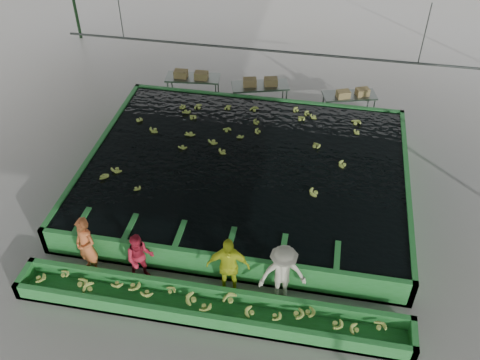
% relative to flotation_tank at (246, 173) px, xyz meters
% --- Properties ---
extents(ground, '(80.00, 80.00, 0.00)m').
position_rel_flotation_tank_xyz_m(ground, '(0.00, -1.50, -0.45)').
color(ground, gray).
rests_on(ground, ground).
extents(shed_roof, '(20.00, 22.00, 0.04)m').
position_rel_flotation_tank_xyz_m(shed_roof, '(0.00, -1.50, 4.55)').
color(shed_roof, gray).
rests_on(shed_roof, shed_posts).
extents(shed_posts, '(20.00, 22.00, 5.00)m').
position_rel_flotation_tank_xyz_m(shed_posts, '(0.00, -1.50, 2.05)').
color(shed_posts, '#19391A').
rests_on(shed_posts, ground).
extents(flotation_tank, '(10.00, 8.00, 0.90)m').
position_rel_flotation_tank_xyz_m(flotation_tank, '(0.00, 0.00, 0.00)').
color(flotation_tank, '#2B8336').
rests_on(flotation_tank, ground).
extents(tank_water, '(9.70, 7.70, 0.00)m').
position_rel_flotation_tank_xyz_m(tank_water, '(0.00, -0.00, 0.40)').
color(tank_water, black).
rests_on(tank_water, flotation_tank).
extents(sorting_trough, '(10.00, 1.00, 0.50)m').
position_rel_flotation_tank_xyz_m(sorting_trough, '(0.00, -5.10, -0.20)').
color(sorting_trough, '#2B8336').
rests_on(sorting_trough, ground).
extents(cableway_rail, '(0.08, 0.08, 14.00)m').
position_rel_flotation_tank_xyz_m(cableway_rail, '(0.00, 3.50, 2.55)').
color(cableway_rail, '#59605B').
rests_on(cableway_rail, shed_roof).
extents(rail_hanger_left, '(0.04, 0.04, 2.00)m').
position_rel_flotation_tank_xyz_m(rail_hanger_left, '(-5.00, 3.50, 3.55)').
color(rail_hanger_left, '#59605B').
rests_on(rail_hanger_left, shed_roof).
extents(rail_hanger_right, '(0.04, 0.04, 2.00)m').
position_rel_flotation_tank_xyz_m(rail_hanger_right, '(5.00, 3.50, 3.55)').
color(rail_hanger_right, '#59605B').
rests_on(rail_hanger_right, shed_roof).
extents(worker_a, '(0.79, 0.67, 1.84)m').
position_rel_flotation_tank_xyz_m(worker_a, '(-3.45, -4.30, 0.47)').
color(worker_a, orange).
rests_on(worker_a, ground).
extents(worker_b, '(0.91, 0.82, 1.54)m').
position_rel_flotation_tank_xyz_m(worker_b, '(-2.01, -4.30, 0.32)').
color(worker_b, '#B91F35').
rests_on(worker_b, ground).
extents(worker_c, '(1.15, 0.60, 1.87)m').
position_rel_flotation_tank_xyz_m(worker_c, '(0.32, -4.30, 0.49)').
color(worker_c, '#CBDC22').
rests_on(worker_c, ground).
extents(worker_d, '(1.34, 0.99, 1.85)m').
position_rel_flotation_tank_xyz_m(worker_d, '(1.70, -4.30, 0.48)').
color(worker_d, beige).
rests_on(worker_d, ground).
extents(packing_table_left, '(2.15, 1.04, 0.95)m').
position_rel_flotation_tank_xyz_m(packing_table_left, '(-2.98, 4.85, 0.02)').
color(packing_table_left, '#59605B').
rests_on(packing_table_left, ground).
extents(packing_table_mid, '(2.29, 1.43, 0.97)m').
position_rel_flotation_tank_xyz_m(packing_table_mid, '(-0.30, 4.68, 0.04)').
color(packing_table_mid, '#59605B').
rests_on(packing_table_mid, ground).
extents(packing_table_right, '(2.10, 1.28, 0.89)m').
position_rel_flotation_tank_xyz_m(packing_table_right, '(3.05, 4.74, -0.00)').
color(packing_table_right, '#59605B').
rests_on(packing_table_right, ground).
extents(box_stack_left, '(1.32, 0.39, 0.28)m').
position_rel_flotation_tank_xyz_m(box_stack_left, '(-3.02, 4.76, 0.50)').
color(box_stack_left, olive).
rests_on(box_stack_left, packing_table_left).
extents(box_stack_mid, '(1.34, 0.65, 0.28)m').
position_rel_flotation_tank_xyz_m(box_stack_mid, '(-0.30, 4.67, 0.52)').
color(box_stack_mid, olive).
rests_on(box_stack_mid, packing_table_mid).
extents(box_stack_right, '(1.26, 0.79, 0.26)m').
position_rel_flotation_tank_xyz_m(box_stack_right, '(3.16, 4.66, 0.44)').
color(box_stack_right, olive).
rests_on(box_stack_right, packing_table_right).
extents(floating_bananas, '(8.87, 6.05, 0.12)m').
position_rel_flotation_tank_xyz_m(floating_bananas, '(0.00, 0.80, 0.40)').
color(floating_bananas, '#AAC24B').
rests_on(floating_bananas, tank_water).
extents(trough_bananas, '(9.03, 0.60, 0.12)m').
position_rel_flotation_tank_xyz_m(trough_bananas, '(0.00, -5.10, -0.05)').
color(trough_bananas, '#AAC24B').
rests_on(trough_bananas, sorting_trough).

